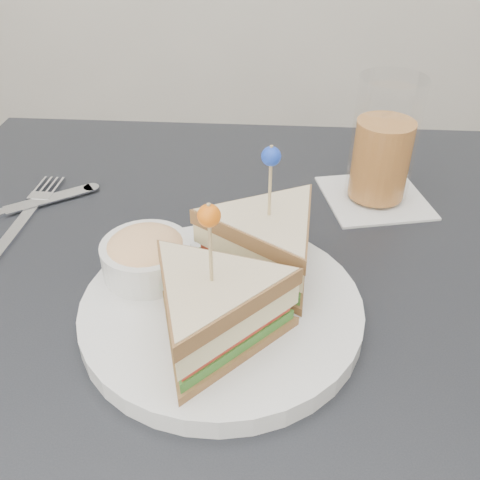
# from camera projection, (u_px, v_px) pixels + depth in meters

# --- Properties ---
(table) EXTENTS (0.80, 0.80, 0.75)m
(table) POSITION_uv_depth(u_px,v_px,m) (230.00, 340.00, 0.58)
(table) COLOR black
(table) RESTS_ON ground
(plate_meal) EXTENTS (0.32, 0.32, 0.15)m
(plate_meal) POSITION_uv_depth(u_px,v_px,m) (228.00, 280.00, 0.48)
(plate_meal) COLOR silver
(plate_meal) RESTS_ON table
(cutlery_fork) EXTENTS (0.03, 0.19, 0.01)m
(cutlery_fork) POSITION_uv_depth(u_px,v_px,m) (28.00, 214.00, 0.64)
(cutlery_fork) COLOR silver
(cutlery_fork) RESTS_ON table
(cutlery_knife) EXTENTS (0.17, 0.13, 0.01)m
(cutlery_knife) POSITION_uv_depth(u_px,v_px,m) (12.00, 210.00, 0.64)
(cutlery_knife) COLOR silver
(cutlery_knife) RESTS_ON table
(drink_set) EXTENTS (0.14, 0.14, 0.15)m
(drink_set) POSITION_uv_depth(u_px,v_px,m) (382.00, 149.00, 0.63)
(drink_set) COLOR silver
(drink_set) RESTS_ON table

